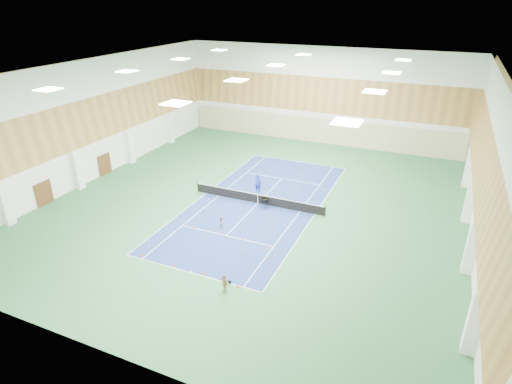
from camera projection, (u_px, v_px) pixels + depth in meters
ground at (258, 203)px, 39.71m from camera, size 40.00×40.00×0.00m
room_shell at (258, 142)px, 37.18m from camera, size 36.00×40.00×12.00m
wood_cladding at (258, 119)px, 36.34m from camera, size 36.00×40.00×8.00m
ceiling_light_grid at (258, 72)px, 34.70m from camera, size 21.40×25.40×0.06m
court_surface at (258, 203)px, 39.71m from camera, size 10.97×23.77×0.01m
tennis_balls_scatter at (258, 203)px, 39.69m from camera, size 10.57×22.77×0.07m
tennis_net at (258, 198)px, 39.48m from camera, size 12.80×0.10×1.10m
back_curtain at (318, 130)px, 55.44m from camera, size 35.40×0.16×3.20m
door_left_a at (44, 193)px, 39.14m from camera, size 0.08×1.80×2.20m
door_left_b at (105, 164)px, 45.78m from camera, size 0.08×1.80×2.20m
coach at (258, 183)px, 41.66m from camera, size 0.74×0.52×1.91m
child_court at (221, 223)px, 35.26m from camera, size 0.61×0.52×1.08m
child_apron at (224, 283)px, 27.64m from camera, size 0.85×0.58×1.34m
ball_cart at (264, 203)px, 38.67m from camera, size 0.62×0.62×0.96m
cone_svc_a at (193, 227)px, 35.38m from camera, size 0.23×0.23×0.25m
cone_svc_b at (215, 230)px, 35.02m from camera, size 0.19×0.19×0.21m
cone_svc_c at (243, 238)px, 33.84m from camera, size 0.18×0.18×0.20m
cone_svc_d at (265, 248)px, 32.55m from camera, size 0.20×0.20×0.22m
cone_base_a at (142, 255)px, 31.63m from camera, size 0.23×0.23×0.25m
cone_base_b at (174, 265)px, 30.48m from camera, size 0.19×0.19×0.21m
cone_base_c at (203, 273)px, 29.58m from camera, size 0.20×0.20×0.22m
cone_base_d at (238, 286)px, 28.26m from camera, size 0.20×0.20×0.22m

